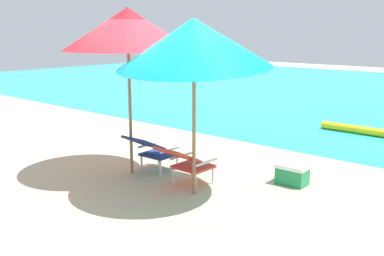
% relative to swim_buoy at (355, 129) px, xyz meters
% --- Properties ---
extents(ground_plane, '(40.00, 40.00, 0.00)m').
position_rel_swim_buoy_xyz_m(ground_plane, '(-0.94, -1.17, -0.10)').
color(ground_plane, '#CCB78E').
extents(swim_buoy, '(1.60, 0.18, 0.18)m').
position_rel_swim_buoy_xyz_m(swim_buoy, '(0.00, 0.00, 0.00)').
color(swim_buoy, yellow).
rests_on(swim_buoy, ocean_band).
extents(lounge_chair_left, '(0.56, 0.89, 0.68)m').
position_rel_swim_buoy_xyz_m(lounge_chair_left, '(-1.40, -5.11, 0.31)').
color(lounge_chair_left, navy).
rests_on(lounge_chair_left, ground_plane).
extents(lounge_chair_right, '(0.55, 0.88, 0.68)m').
position_rel_swim_buoy_xyz_m(lounge_chair_right, '(-0.51, -5.27, 0.31)').
color(lounge_chair_right, red).
rests_on(lounge_chair_right, ground_plane).
extents(beach_umbrella_left, '(2.71, 2.71, 2.69)m').
position_rel_swim_buoy_xyz_m(beach_umbrella_left, '(-1.63, -5.36, 2.26)').
color(beach_umbrella_left, olive).
rests_on(beach_umbrella_left, ground_plane).
extents(beach_umbrella_right, '(2.70, 2.73, 2.59)m').
position_rel_swim_buoy_xyz_m(beach_umbrella_right, '(-0.21, -5.42, 2.07)').
color(beach_umbrella_right, olive).
rests_on(beach_umbrella_right, ground_plane).
extents(cooler_box, '(0.48, 0.34, 0.32)m').
position_rel_swim_buoy_xyz_m(cooler_box, '(0.66, -4.11, 0.06)').
color(cooler_box, '#1E844C').
rests_on(cooler_box, ground_plane).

